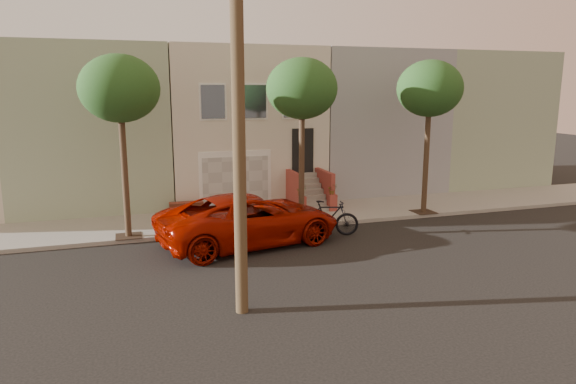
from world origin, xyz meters
name	(u,v)px	position (x,y,z in m)	size (l,w,h in m)	color
ground	(312,259)	(0.00, 0.00, 0.00)	(90.00, 90.00, 0.00)	black
sidewalk	(267,217)	(0.00, 5.35, 0.07)	(40.00, 3.70, 0.15)	gray
house_row	(236,122)	(0.00, 11.19, 3.64)	(33.10, 11.70, 7.00)	beige
tree_left	(120,90)	(-5.50, 3.90, 5.26)	(2.70, 2.57, 6.30)	#2D2116
tree_mid	(302,90)	(1.00, 3.90, 5.26)	(2.70, 2.57, 6.30)	#2D2116
tree_right	(430,90)	(6.50, 3.90, 5.26)	(2.70, 2.57, 6.30)	#2D2116
pickup_truck	(250,219)	(-1.50, 2.15, 0.88)	(2.92, 6.33, 1.76)	#900D00
motorcycle	(329,218)	(1.50, 2.31, 0.65)	(0.62, 2.18, 1.31)	black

